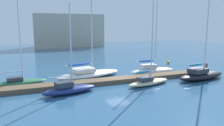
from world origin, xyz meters
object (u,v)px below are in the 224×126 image
sailboat_0 (20,81)px  harbor_building_distant (69,31)px  sailboat_1 (69,88)px  sailboat_5 (201,74)px  sailboat_2 (89,73)px  sailboat_4 (152,70)px  sailboat_3 (148,81)px  mooring_buoy_yellow (168,62)px

sailboat_0 → harbor_building_distant: 45.44m
harbor_building_distant → sailboat_1: bearing=-99.5°
sailboat_5 → harbor_building_distant: size_ratio=0.60×
harbor_building_distant → sailboat_0: bearing=-106.5°
sailboat_2 → sailboat_4: 8.91m
sailboat_0 → sailboat_1: 6.94m
sailboat_2 → sailboat_3: 8.14m
sailboat_2 → sailboat_1: bearing=-134.0°
sailboat_3 → sailboat_5: 7.59m
sailboat_2 → sailboat_5: 14.38m
sailboat_2 → mooring_buoy_yellow: 16.60m
sailboat_4 → mooring_buoy_yellow: size_ratio=20.29×
sailboat_1 → mooring_buoy_yellow: size_ratio=15.92×
sailboat_3 → sailboat_4: sailboat_4 is taller
sailboat_2 → sailboat_5: bearing=-38.1°
sailboat_5 → mooring_buoy_yellow: sailboat_5 is taller
mooring_buoy_yellow → harbor_building_distant: 39.61m
sailboat_0 → mooring_buoy_yellow: (24.16, 5.70, -0.20)m
sailboat_2 → harbor_building_distant: bearing=70.8°
sailboat_0 → sailboat_3: (13.72, -5.18, 0.05)m
sailboat_1 → sailboat_3: bearing=-10.4°
sailboat_5 → harbor_building_distant: (-8.50, 48.57, 4.42)m
sailboat_3 → sailboat_5: bearing=-12.0°
sailboat_3 → mooring_buoy_yellow: bearing=34.5°
sailboat_0 → sailboat_2: 8.33m
sailboat_1 → sailboat_3: size_ratio=0.95×
sailboat_3 → sailboat_5: size_ratio=0.74×
sailboat_1 → sailboat_2: size_ratio=0.73×
sailboat_0 → harbor_building_distant: size_ratio=0.45×
sailboat_3 → sailboat_5: sailboat_5 is taller
mooring_buoy_yellow → harbor_building_distant: size_ratio=0.03×
sailboat_4 → sailboat_1: bearing=-160.0°
sailboat_1 → sailboat_2: sailboat_2 is taller
sailboat_2 → harbor_building_distant: size_ratio=0.57×
sailboat_3 → sailboat_2: bearing=120.2°
sailboat_2 → sailboat_3: sailboat_2 is taller
sailboat_0 → harbor_building_distant: (12.81, 43.35, 4.60)m
sailboat_3 → mooring_buoy_yellow: sailboat_3 is taller
sailboat_2 → sailboat_0: bearing=172.9°
sailboat_4 → harbor_building_distant: (-4.29, 43.79, 4.44)m
sailboat_1 → harbor_building_distant: harbor_building_distant is taller
sailboat_5 → mooring_buoy_yellow: bearing=67.6°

